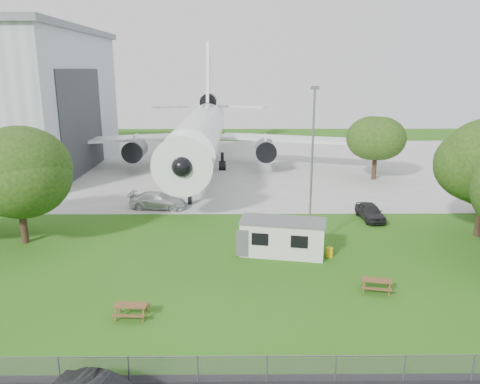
{
  "coord_description": "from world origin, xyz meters",
  "views": [
    {
      "loc": [
        2.69,
        -27.15,
        13.28
      ],
      "look_at": [
        2.97,
        8.0,
        4.0
      ],
      "focal_mm": 35.0,
      "sensor_mm": 36.0,
      "label": 1
    }
  ],
  "objects_px": {
    "airliner": "(201,130)",
    "site_cabin": "(283,237)",
    "picnic_east": "(376,291)",
    "picnic_west": "(132,317)"
  },
  "relations": [
    {
      "from": "airliner",
      "to": "site_cabin",
      "type": "xyz_separation_m",
      "value": [
        8.1,
        -30.68,
        -3.96
      ]
    },
    {
      "from": "picnic_east",
      "to": "site_cabin",
      "type": "bearing_deg",
      "value": 142.88
    },
    {
      "from": "picnic_west",
      "to": "site_cabin",
      "type": "bearing_deg",
      "value": 48.03
    },
    {
      "from": "site_cabin",
      "to": "picnic_west",
      "type": "xyz_separation_m",
      "value": [
        -9.21,
        -9.09,
        -1.31
      ]
    },
    {
      "from": "airliner",
      "to": "site_cabin",
      "type": "bearing_deg",
      "value": -75.21
    },
    {
      "from": "picnic_west",
      "to": "picnic_east",
      "type": "relative_size",
      "value": 1.0
    },
    {
      "from": "airliner",
      "to": "picnic_east",
      "type": "bearing_deg",
      "value": -70.12
    },
    {
      "from": "picnic_west",
      "to": "picnic_east",
      "type": "distance_m",
      "value": 14.72
    },
    {
      "from": "airliner",
      "to": "site_cabin",
      "type": "relative_size",
      "value": 6.86
    },
    {
      "from": "site_cabin",
      "to": "picnic_east",
      "type": "relative_size",
      "value": 3.86
    }
  ]
}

